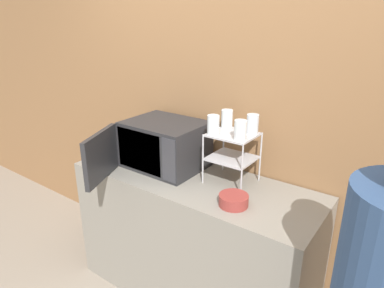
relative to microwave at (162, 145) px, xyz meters
name	(u,v)px	position (x,y,z in m)	size (l,w,h in m)	color
wall_back	(222,110)	(0.28, 0.30, 0.22)	(8.00, 0.06, 2.60)	olive
counter	(193,239)	(0.28, -0.03, -0.62)	(1.64, 0.59, 0.92)	gray
microwave	(162,145)	(0.00, 0.00, 0.00)	(0.54, 0.79, 0.32)	#262628
dish_rack	(232,147)	(0.50, 0.08, 0.07)	(0.28, 0.25, 0.32)	#B2B2B7
glass_front_left	(213,125)	(0.40, 0.00, 0.22)	(0.07, 0.07, 0.12)	silver
glass_back_right	(253,124)	(0.58, 0.15, 0.22)	(0.07, 0.07, 0.12)	silver
glass_front_right	(240,130)	(0.58, 0.00, 0.22)	(0.07, 0.07, 0.12)	silver
glass_back_left	(227,119)	(0.41, 0.15, 0.22)	(0.07, 0.07, 0.12)	silver
bowl	(234,200)	(0.65, -0.17, -0.13)	(0.16, 0.16, 0.06)	maroon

